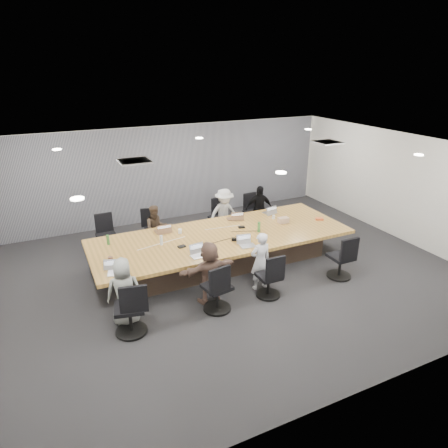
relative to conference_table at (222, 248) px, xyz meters
name	(u,v)px	position (x,y,z in m)	size (l,w,h in m)	color
floor	(231,272)	(0.00, -0.50, -0.40)	(10.00, 8.00, 0.00)	#272729
ceiling	(232,151)	(0.00, -0.50, 2.40)	(10.00, 8.00, 0.00)	white
wall_back	(173,173)	(0.00, 3.50, 1.00)	(10.00, 2.80, 0.00)	beige
wall_front	(367,313)	(0.00, -4.50, 1.00)	(10.00, 2.80, 0.00)	beige
wall_right	(401,187)	(5.00, -0.50, 1.00)	(8.00, 2.80, 0.00)	beige
curtain	(174,173)	(0.00, 3.42, 1.00)	(9.80, 0.04, 2.80)	slate
conference_table	(222,248)	(0.00, 0.00, 0.00)	(6.00, 2.20, 0.74)	#433329
chair_0	(107,239)	(-2.36, 1.70, 0.00)	(0.54, 0.54, 0.80)	black
chair_1	(153,232)	(-1.19, 1.70, -0.04)	(0.49, 0.49, 0.73)	black
chair_2	(219,220)	(0.69, 1.70, -0.01)	(0.52, 0.52, 0.78)	black
chair_3	(252,215)	(1.76, 1.70, -0.03)	(0.51, 0.51, 0.75)	black
chair_4	(130,312)	(-2.57, -1.70, 0.04)	(0.59, 0.59, 0.87)	black
chair_5	(217,291)	(-0.90, -1.70, 0.02)	(0.57, 0.57, 0.84)	black
chair_6	(269,279)	(0.24, -1.70, -0.02)	(0.52, 0.52, 0.77)	black
chair_7	(341,260)	(2.09, -1.70, 0.01)	(0.56, 0.56, 0.83)	black
person_1	(156,229)	(-1.19, 1.35, 0.20)	(0.59, 0.46, 1.21)	#423226
laptop_1	(163,231)	(-1.19, 0.80, 0.35)	(0.36, 0.25, 0.02)	#8C6647
person_2	(224,214)	(0.69, 1.35, 0.29)	(0.89, 0.51, 1.38)	#A4A4A4
laptop_2	(233,219)	(0.69, 0.80, 0.35)	(0.33, 0.22, 0.02)	#8C6647
person_3	(259,209)	(1.76, 1.35, 0.27)	(0.78, 0.33, 1.34)	black
laptop_3	(269,212)	(1.76, 0.80, 0.35)	(0.33, 0.23, 0.02)	#B2B2B7
person_4	(124,291)	(-2.57, -1.35, 0.24)	(0.63, 0.41, 1.29)	gray
laptop_4	(117,273)	(-2.57, -0.80, 0.35)	(0.35, 0.24, 0.02)	#B2B2B7
person_5	(209,272)	(-0.90, -1.35, 0.24)	(1.19, 0.38, 1.28)	brown
laptop_5	(199,256)	(-0.90, -0.80, 0.35)	(0.32, 0.22, 0.02)	#B2B2B7
person_6	(260,261)	(0.24, -1.35, 0.23)	(0.46, 0.30, 1.27)	silver
laptop_6	(248,246)	(0.24, -0.80, 0.35)	(0.33, 0.23, 0.02)	#B2B2B7
bottle_green_left	(108,240)	(-2.48, 0.59, 0.45)	(0.06, 0.06, 0.23)	#397634
bottle_green_right	(259,227)	(0.86, -0.21, 0.46)	(0.07, 0.07, 0.25)	#397634
bottle_clear	(161,240)	(-1.43, 0.08, 0.45)	(0.07, 0.07, 0.22)	silver
cup_white_far	(180,231)	(-0.85, 0.51, 0.39)	(0.09, 0.09, 0.11)	white
cup_white_near	(274,217)	(1.63, 0.38, 0.39)	(0.07, 0.07, 0.09)	white
mug_brown	(110,260)	(-2.60, -0.29, 0.40)	(0.10, 0.10, 0.12)	brown
mic_left	(182,246)	(-1.07, -0.23, 0.36)	(0.16, 0.11, 0.03)	black
mic_right	(241,227)	(0.61, 0.20, 0.35)	(0.16, 0.11, 0.03)	black
stapler	(236,239)	(0.13, -0.43, 0.37)	(0.18, 0.04, 0.07)	black
canvas_bag	(283,220)	(1.70, 0.04, 0.41)	(0.26, 0.16, 0.14)	tan
snack_packet	(319,219)	(2.65, -0.18, 0.36)	(0.19, 0.13, 0.04)	#CE5121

